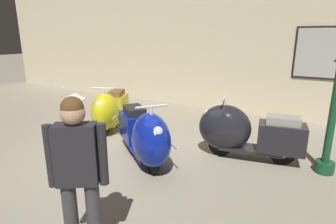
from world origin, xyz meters
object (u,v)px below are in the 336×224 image
Objects in this scene: scooter_2 at (241,132)px; info_stanchion at (79,123)px; visitor_0 at (78,169)px; scooter_0 at (109,110)px; scooter_1 at (145,136)px.

info_stanchion is at bearing 5.58° from scooter_2.
scooter_2 is 3.09m from info_stanchion.
visitor_0 reaches higher than scooter_2.
scooter_0 is 1.01× the size of scooter_1.
visitor_0 is (0.65, -1.91, 0.42)m from scooter_1.
info_stanchion is at bearing -26.89° from scooter_0.
scooter_2 is at bearing -47.31° from visitor_0.
scooter_0 is at bearing -10.21° from scooter_2.
scooter_0 is at bearing 3.28° from visitor_0.
scooter_1 reaches higher than scooter_2.
scooter_1 is 0.95× the size of scooter_2.
info_stanchion is (-2.95, -0.91, -0.09)m from scooter_2.
scooter_0 is 0.84m from info_stanchion.
scooter_1 reaches higher than scooter_0.
scooter_0 is 2.93m from scooter_2.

